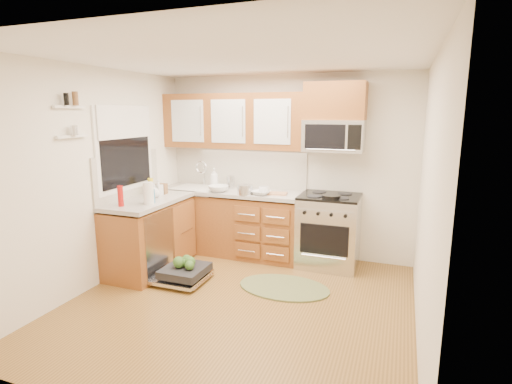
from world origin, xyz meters
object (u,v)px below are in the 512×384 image
at_px(range, 329,231).
at_px(bowl_b, 218,189).
at_px(rug, 284,287).
at_px(stock_pot, 245,190).
at_px(microwave, 334,136).
at_px(paper_towel_roll, 149,193).
at_px(upper_cabinets, 233,121).
at_px(cup, 264,190).
at_px(sink, 197,196).
at_px(cutting_board, 276,193).
at_px(dishwasher, 182,274).
at_px(bowl_a, 261,193).
at_px(skillet, 331,197).

bearing_deg(range, bowl_b, -173.15).
bearing_deg(rug, stock_pot, 137.86).
xyz_separation_m(microwave, paper_towel_roll, (-1.95, -1.26, -0.64)).
xyz_separation_m(rug, bowl_b, (-1.16, 0.71, 0.96)).
bearing_deg(bowl_b, upper_cabinets, 74.12).
height_order(range, cup, cup).
bearing_deg(paper_towel_roll, stock_pot, 47.28).
xyz_separation_m(sink, paper_towel_roll, (-0.02, -1.13, 0.26)).
xyz_separation_m(cutting_board, bowl_b, (-0.79, -0.12, 0.03)).
height_order(upper_cabinets, paper_towel_roll, upper_cabinets).
xyz_separation_m(microwave, dishwasher, (-1.54, -1.25, -1.60)).
xyz_separation_m(sink, bowl_a, (1.05, -0.17, 0.15)).
xyz_separation_m(rug, cutting_board, (-0.36, 0.82, 0.93)).
height_order(sink, skillet, skillet).
bearing_deg(dishwasher, microwave, 39.07).
bearing_deg(skillet, stock_pot, -178.77).
distance_m(microwave, paper_towel_roll, 2.41).
bearing_deg(skillet, upper_cabinets, 167.15).
distance_m(dishwasher, stock_pot, 1.36).
distance_m(sink, cup, 1.09).
relative_size(microwave, dishwasher, 1.09).
height_order(upper_cabinets, bowl_b, upper_cabinets).
relative_size(skillet, paper_towel_roll, 0.89).
relative_size(range, skillet, 4.08).
distance_m(microwave, cup, 1.15).
xyz_separation_m(paper_towel_roll, bowl_a, (1.07, 0.96, -0.10)).
xyz_separation_m(rug, bowl_a, (-0.53, 0.71, 0.94)).
height_order(dishwasher, skillet, skillet).
xyz_separation_m(upper_cabinets, skillet, (1.45, -0.33, -0.90)).
bearing_deg(skillet, paper_towel_roll, -154.44).
relative_size(skillet, bowl_b, 0.84).
xyz_separation_m(sink, dishwasher, (0.39, -1.12, -0.70)).
height_order(cutting_board, paper_towel_roll, paper_towel_roll).
height_order(upper_cabinets, microwave, upper_cabinets).
distance_m(stock_pot, bowl_b, 0.41).
height_order(microwave, cup, microwave).
bearing_deg(cup, stock_pot, -159.97).
relative_size(stock_pot, bowl_a, 0.93).
relative_size(rug, bowl_a, 4.64).
xyz_separation_m(upper_cabinets, cup, (0.55, -0.27, -0.90)).
bearing_deg(stock_pot, cup, 20.03).
height_order(cutting_board, cup, cup).
height_order(paper_towel_roll, cup, paper_towel_roll).
bearing_deg(cutting_board, paper_towel_roll, -139.15).
bearing_deg(stock_pot, range, 10.90).
relative_size(sink, skillet, 2.66).
xyz_separation_m(dishwasher, paper_towel_roll, (-0.41, -0.01, 0.96)).
bearing_deg(rug, dishwasher, -168.57).
xyz_separation_m(bowl_a, cup, (0.02, 0.06, 0.02)).
bearing_deg(cup, bowl_a, -109.22).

